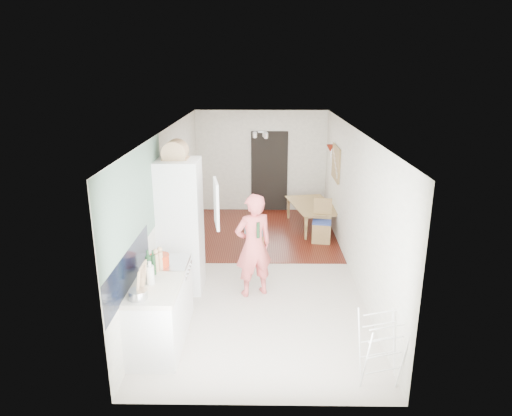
{
  "coord_description": "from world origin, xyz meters",
  "views": [
    {
      "loc": [
        0.02,
        -7.57,
        3.51
      ],
      "look_at": [
        -0.09,
        0.2,
        1.08
      ],
      "focal_mm": 32.0,
      "sensor_mm": 36.0,
      "label": 1
    }
  ],
  "objects_px": {
    "person": "(253,236)",
    "drying_rack": "(381,350)",
    "dining_table": "(313,218)",
    "dining_chair": "(322,221)",
    "stool": "(257,242)"
  },
  "relations": [
    {
      "from": "dining_chair",
      "to": "drying_rack",
      "type": "relative_size",
      "value": 1.08
    },
    {
      "from": "stool",
      "to": "drying_rack",
      "type": "distance_m",
      "value": 4.09
    },
    {
      "from": "drying_rack",
      "to": "dining_table",
      "type": "bearing_deg",
      "value": 76.0
    },
    {
      "from": "person",
      "to": "dining_table",
      "type": "distance_m",
      "value": 3.49
    },
    {
      "from": "drying_rack",
      "to": "person",
      "type": "bearing_deg",
      "value": 109.05
    },
    {
      "from": "drying_rack",
      "to": "dining_chair",
      "type": "bearing_deg",
      "value": 75.45
    },
    {
      "from": "person",
      "to": "stool",
      "type": "relative_size",
      "value": 4.61
    },
    {
      "from": "dining_table",
      "to": "dining_chair",
      "type": "height_order",
      "value": "dining_chair"
    },
    {
      "from": "dining_chair",
      "to": "stool",
      "type": "height_order",
      "value": "dining_chair"
    },
    {
      "from": "dining_chair",
      "to": "person",
      "type": "bearing_deg",
      "value": -111.72
    },
    {
      "from": "person",
      "to": "dining_chair",
      "type": "bearing_deg",
      "value": -144.17
    },
    {
      "from": "person",
      "to": "drying_rack",
      "type": "distance_m",
      "value": 2.64
    },
    {
      "from": "person",
      "to": "drying_rack",
      "type": "bearing_deg",
      "value": 101.87
    },
    {
      "from": "stool",
      "to": "drying_rack",
      "type": "height_order",
      "value": "drying_rack"
    },
    {
      "from": "person",
      "to": "drying_rack",
      "type": "relative_size",
      "value": 2.38
    }
  ]
}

